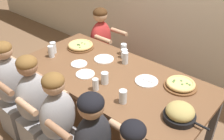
{
  "coord_description": "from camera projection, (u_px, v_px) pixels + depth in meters",
  "views": [
    {
      "loc": [
        1.47,
        -1.69,
        2.22
      ],
      "look_at": [
        0.0,
        0.0,
        0.82
      ],
      "focal_mm": 40.0,
      "sensor_mm": 36.0,
      "label": 1
    }
  ],
  "objects": [
    {
      "name": "drinking_glass_a",
      "position": [
        105.0,
        79.0,
        2.5
      ],
      "size": [
        0.07,
        0.07,
        0.12
      ],
      "color": "silver",
      "rests_on": "dining_table"
    },
    {
      "name": "diner_near_center",
      "position": [
        60.0,
        129.0,
        2.34
      ],
      "size": [
        0.51,
        0.4,
        1.13
      ],
      "rotation": [
        0.0,
        0.0,
        1.57
      ],
      "color": "#99999E",
      "rests_on": "ground"
    },
    {
      "name": "drinking_glass_g",
      "position": [
        124.0,
        54.0,
        2.96
      ],
      "size": [
        0.08,
        0.08,
        0.11
      ],
      "color": "silver",
      "rests_on": "dining_table"
    },
    {
      "name": "empty_plate_c",
      "position": [
        104.0,
        59.0,
        2.93
      ],
      "size": [
        0.23,
        0.23,
        0.02
      ],
      "color": "white",
      "rests_on": "dining_table"
    },
    {
      "name": "pizza_board_second",
      "position": [
        81.0,
        46.0,
        3.18
      ],
      "size": [
        0.34,
        0.34,
        0.06
      ],
      "color": "brown",
      "rests_on": "dining_table"
    },
    {
      "name": "drinking_glass_b",
      "position": [
        51.0,
        52.0,
        2.96
      ],
      "size": [
        0.07,
        0.07,
        0.14
      ],
      "color": "silver",
      "rests_on": "dining_table"
    },
    {
      "name": "diner_far_left",
      "position": [
        101.0,
        48.0,
        3.75
      ],
      "size": [
        0.51,
        0.4,
        1.14
      ],
      "rotation": [
        0.0,
        0.0,
        -1.57
      ],
      "color": "#B22D2D",
      "rests_on": "ground"
    },
    {
      "name": "drinking_glass_e",
      "position": [
        123.0,
        97.0,
        2.24
      ],
      "size": [
        0.07,
        0.07,
        0.13
      ],
      "color": "silver",
      "rests_on": "dining_table"
    },
    {
      "name": "ground_plane",
      "position": [
        112.0,
        127.0,
        3.08
      ],
      "size": [
        18.0,
        18.0,
        0.0
      ],
      "primitive_type": "plane",
      "color": "brown",
      "rests_on": "ground"
    },
    {
      "name": "drinking_glass_h",
      "position": [
        124.0,
        50.0,
        3.02
      ],
      "size": [
        0.07,
        0.07,
        0.13
      ],
      "color": "silver",
      "rests_on": "dining_table"
    },
    {
      "name": "empty_plate_a",
      "position": [
        79.0,
        64.0,
        2.84
      ],
      "size": [
        0.18,
        0.18,
        0.02
      ],
      "color": "white",
      "rests_on": "dining_table"
    },
    {
      "name": "empty_plate_b",
      "position": [
        85.0,
        74.0,
        2.65
      ],
      "size": [
        0.2,
        0.2,
        0.02
      ],
      "color": "white",
      "rests_on": "dining_table"
    },
    {
      "name": "dining_table",
      "position": [
        112.0,
        80.0,
        2.71
      ],
      "size": [
        2.14,
        1.03,
        0.77
      ],
      "color": "brown",
      "rests_on": "ground"
    },
    {
      "name": "empty_plate_d",
      "position": [
        146.0,
        81.0,
        2.54
      ],
      "size": [
        0.24,
        0.24,
        0.02
      ],
      "color": "white",
      "rests_on": "dining_table"
    },
    {
      "name": "skillet_bowl",
      "position": [
        180.0,
        113.0,
        2.05
      ],
      "size": [
        0.39,
        0.27,
        0.14
      ],
      "color": "black",
      "rests_on": "dining_table"
    },
    {
      "name": "diner_near_midleft",
      "position": [
        36.0,
        110.0,
        2.54
      ],
      "size": [
        0.51,
        0.4,
        1.16
      ],
      "rotation": [
        0.0,
        0.0,
        1.57
      ],
      "color": "#99999E",
      "rests_on": "ground"
    },
    {
      "name": "diner_near_left",
      "position": [
        14.0,
        93.0,
        2.78
      ],
      "size": [
        0.51,
        0.4,
        1.17
      ],
      "rotation": [
        0.0,
        0.0,
        1.57
      ],
      "color": "#99999E",
      "rests_on": "ground"
    },
    {
      "name": "drinking_glass_f",
      "position": [
        96.0,
        84.0,
        2.4
      ],
      "size": [
        0.06,
        0.06,
        0.12
      ],
      "color": "silver",
      "rests_on": "dining_table"
    },
    {
      "name": "drinking_glass_d",
      "position": [
        125.0,
        58.0,
        2.83
      ],
      "size": [
        0.07,
        0.07,
        0.14
      ],
      "color": "silver",
      "rests_on": "dining_table"
    },
    {
      "name": "drinking_glass_c",
      "position": [
        53.0,
        48.0,
        3.05
      ],
      "size": [
        0.07,
        0.07,
        0.14
      ],
      "color": "silver",
      "rests_on": "dining_table"
    },
    {
      "name": "pizza_board_main",
      "position": [
        181.0,
        84.0,
        2.45
      ],
      "size": [
        0.33,
        0.33,
        0.06
      ],
      "color": "brown",
      "rests_on": "dining_table"
    }
  ]
}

